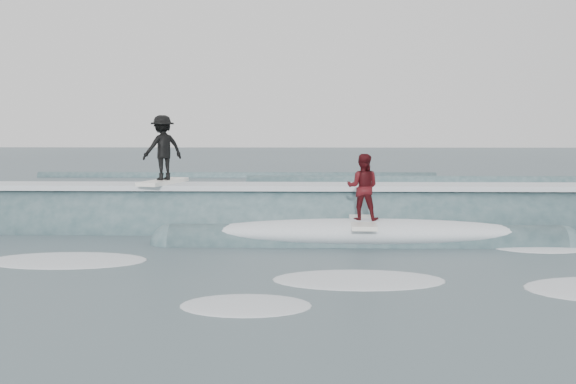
{
  "coord_description": "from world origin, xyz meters",
  "views": [
    {
      "loc": [
        0.39,
        -13.23,
        2.66
      ],
      "look_at": [
        0.0,
        2.59,
        1.1
      ],
      "focal_mm": 40.0,
      "sensor_mm": 36.0,
      "label": 1
    }
  ],
  "objects": [
    {
      "name": "ground",
      "position": [
        0.0,
        0.0,
        0.0
      ],
      "size": [
        160.0,
        160.0,
        0.0
      ],
      "primitive_type": "plane",
      "color": "#3C4B57",
      "rests_on": "ground"
    },
    {
      "name": "surfer_black",
      "position": [
        -3.33,
        3.59,
        2.09
      ],
      "size": [
        1.25,
        2.07,
        1.8
      ],
      "color": "white",
      "rests_on": "ground"
    },
    {
      "name": "breaking_wave",
      "position": [
        0.21,
        3.33,
        0.04
      ],
      "size": [
        22.08,
        3.93,
        2.3
      ],
      "color": "#335057",
      "rests_on": "ground"
    },
    {
      "name": "whitewater",
      "position": [
        1.38,
        -1.62,
        0.0
      ],
      "size": [
        13.34,
        6.71,
        0.1
      ],
      "color": "white",
      "rests_on": "ground"
    },
    {
      "name": "surfer_red",
      "position": [
        1.74,
        1.39,
        1.22
      ],
      "size": [
        0.84,
        2.02,
        1.63
      ],
      "color": "white",
      "rests_on": "ground"
    },
    {
      "name": "far_swells",
      "position": [
        -0.51,
        17.65,
        0.0
      ],
      "size": [
        40.91,
        8.65,
        0.8
      ],
      "color": "#335057",
      "rests_on": "ground"
    }
  ]
}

